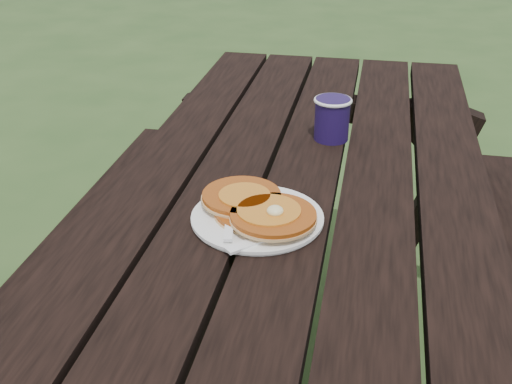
% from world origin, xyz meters
% --- Properties ---
extents(picnic_table, '(1.36, 1.80, 0.75)m').
position_xyz_m(picnic_table, '(0.00, 0.00, 0.37)').
color(picnic_table, black).
rests_on(picnic_table, ground).
extents(plate, '(0.30, 0.30, 0.01)m').
position_xyz_m(plate, '(-0.06, -0.16, 0.76)').
color(plate, white).
rests_on(plate, picnic_table).
extents(pancake_stack, '(0.22, 0.21, 0.04)m').
position_xyz_m(pancake_stack, '(-0.06, -0.16, 0.77)').
color(pancake_stack, '#A54912').
rests_on(pancake_stack, plate).
extents(knife, '(0.14, 0.14, 0.00)m').
position_xyz_m(knife, '(-0.02, -0.23, 0.76)').
color(knife, white).
rests_on(knife, plate).
extents(fork, '(0.06, 0.16, 0.01)m').
position_xyz_m(fork, '(-0.10, -0.21, 0.77)').
color(fork, white).
rests_on(fork, plate).
extents(coffee_cup, '(0.09, 0.09, 0.10)m').
position_xyz_m(coffee_cup, '(0.04, 0.23, 0.81)').
color(coffee_cup, '#1A0E3C').
rests_on(coffee_cup, picnic_table).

